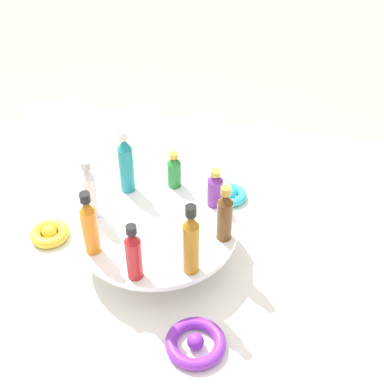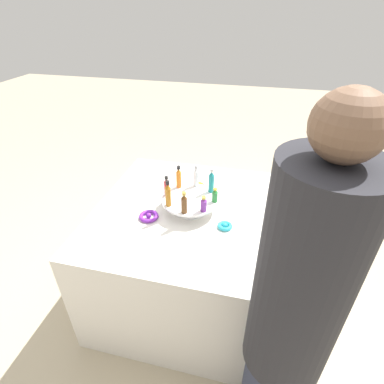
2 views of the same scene
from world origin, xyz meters
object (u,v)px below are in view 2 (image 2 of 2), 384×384
bottle_amber (168,194)px  bottle_brown (184,203)px  person_figure (288,331)px  ribbon_bow_gold (198,186)px  bottle_orange (179,178)px  bottle_red (167,186)px  bottle_clear (197,177)px  bottle_teal (211,181)px  bottle_purple (204,204)px  ribbon_bow_purple (149,216)px  ribbon_bow_teal (225,226)px  bottle_green (215,196)px  display_stand (191,202)px

bottle_amber → bottle_brown: (-0.04, -0.10, -0.01)m
bottle_amber → person_figure: 0.86m
ribbon_bow_gold → person_figure: size_ratio=0.05×
bottle_orange → bottle_red: (-0.10, 0.04, -0.01)m
bottle_clear → bottle_red: 0.19m
bottle_teal → ribbon_bow_gold: bearing=36.0°
ribbon_bow_gold → bottle_purple: bearing=-163.2°
bottle_orange → bottle_amber: size_ratio=0.92×
bottle_orange → person_figure: (-0.81, -0.60, -0.05)m
bottle_amber → ribbon_bow_purple: bottle_amber is taller
bottle_amber → ribbon_bow_purple: size_ratio=1.41×
bottle_brown → ribbon_bow_gold: size_ratio=1.47×
bottle_clear → bottle_orange: (-0.04, 0.10, 0.00)m
ribbon_bow_gold → bottle_red: bearing=151.8°
bottle_clear → ribbon_bow_teal: bottle_clear is taller
bottle_teal → person_figure: bearing=-153.4°
bottle_clear → bottle_teal: (-0.04, -0.10, 0.01)m
bottle_red → bottle_teal: bottle_teal is taller
ribbon_bow_purple → person_figure: 0.92m
bottle_orange → ribbon_bow_purple: bottle_orange is taller
bottle_amber → ribbon_bow_teal: size_ratio=1.93×
bottle_clear → person_figure: (-0.85, -0.50, -0.05)m
bottle_amber → bottle_green: bottle_amber is taller
bottle_clear → person_figure: person_figure is taller
bottle_amber → bottle_brown: 0.11m
ribbon_bow_purple → bottle_purple: bearing=-84.3°
display_stand → bottle_green: bearing=-91.3°
bottle_clear → ribbon_bow_gold: 0.17m
bottle_orange → ribbon_bow_gold: bearing=-30.9°
bottle_brown → person_figure: 0.77m
display_stand → bottle_teal: bottle_teal is taller
bottle_amber → bottle_teal: size_ratio=1.02×
bottle_purple → person_figure: person_figure is taller
bottle_clear → person_figure: bearing=-149.5°
bottle_red → bottle_clear: bearing=-46.3°
ribbon_bow_gold → person_figure: person_figure is taller
bottle_red → ribbon_bow_teal: 0.39m
bottle_red → bottle_amber: bottle_amber is taller
bottle_clear → bottle_amber: bearing=156.2°
bottle_red → person_figure: (-0.71, -0.64, -0.04)m
bottle_amber → person_figure: bearing=-135.7°
display_stand → ribbon_bow_gold: size_ratio=3.84×
bottle_orange → display_stand: bearing=-136.3°
person_figure → bottle_orange: bearing=1.1°
bottle_orange → ribbon_bow_gold: size_ratio=1.65×
ribbon_bow_teal → bottle_green: bearing=35.1°
bottle_teal → ribbon_bow_purple: 0.40m
bottle_clear → bottle_green: (-0.14, -0.13, -0.02)m
bottle_red → bottle_orange: bearing=-23.8°
bottle_red → ribbon_bow_purple: bearing=152.4°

